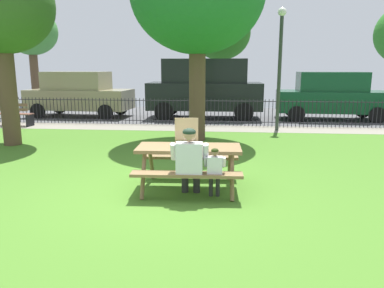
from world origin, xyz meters
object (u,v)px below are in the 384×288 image
object	(u,v)px
parked_car_far_left	(79,94)
parked_car_left	(205,87)
far_tree_left	(31,33)
child_at_table	(215,169)
person_on_park_bench	(11,108)
adult_at_table	(190,160)
parked_car_center	(332,95)
tree_by_fence	(0,8)
pizza_box_open	(186,139)
picnic_table_foreground	(189,156)
lamp_post_walkway	(280,57)
park_bench_left	(10,115)
far_tree_midleft	(221,34)

from	to	relation	value
parked_car_far_left	parked_car_left	xyz separation A→B (m)	(5.47, -0.00, 0.30)
parked_car_left	far_tree_left	world-z (taller)	far_tree_left
parked_car_far_left	child_at_table	bearing A→B (deg)	-57.67
far_tree_left	person_on_park_bench	bearing A→B (deg)	-67.45
adult_at_table	parked_car_center	world-z (taller)	parked_car_center
tree_by_fence	far_tree_left	world-z (taller)	far_tree_left
pizza_box_open	adult_at_table	distance (m)	0.66
tree_by_fence	parked_car_left	xyz separation A→B (m)	(5.01, 6.00, -2.35)
picnic_table_foreground	lamp_post_walkway	world-z (taller)	lamp_post_walkway
pizza_box_open	tree_by_fence	bearing A→B (deg)	148.16
lamp_post_walkway	park_bench_left	bearing A→B (deg)	179.96
adult_at_table	park_bench_left	bearing A→B (deg)	136.17
lamp_post_walkway	parked_car_left	size ratio (longest dim) A/B	0.85
adult_at_table	parked_car_left	world-z (taller)	parked_car_left
lamp_post_walkway	parked_car_left	xyz separation A→B (m)	(-2.67, 2.81, -1.15)
pizza_box_open	far_tree_left	xyz separation A→B (m)	(-10.66, 14.80, 3.19)
pizza_box_open	far_tree_left	world-z (taller)	far_tree_left
parked_car_far_left	parked_car_left	size ratio (longest dim) A/B	0.95
park_bench_left	far_tree_left	size ratio (longest dim) A/B	0.30
tree_by_fence	child_at_table	bearing A→B (deg)	-33.84
person_on_park_bench	parked_car_center	world-z (taller)	parked_car_center
lamp_post_walkway	far_tree_left	xyz separation A→B (m)	(-13.06, 8.34, 1.62)
child_at_table	parked_car_left	world-z (taller)	parked_car_left
adult_at_table	parked_car_center	xyz separation A→B (m)	(4.80, 9.88, 0.35)
far_tree_midleft	child_at_table	bearing A→B (deg)	-88.95
adult_at_table	child_at_table	size ratio (longest dim) A/B	1.36
adult_at_table	far_tree_left	bearing A→B (deg)	124.98
person_on_park_bench	far_tree_left	world-z (taller)	far_tree_left
lamp_post_walkway	parked_car_center	xyz separation A→B (m)	(2.51, 2.81, -1.45)
pizza_box_open	person_on_park_bench	distance (m)	9.70
adult_at_table	parked_car_left	size ratio (longest dim) A/B	0.25
picnic_table_foreground	parked_car_left	bearing A→B (deg)	91.93
lamp_post_walkway	far_tree_midleft	xyz separation A→B (m)	(-2.16, 8.34, 1.48)
lamp_post_walkway	far_tree_left	distance (m)	15.58
park_bench_left	tree_by_fence	xyz separation A→B (m)	(1.98, -3.20, 3.24)
pizza_box_open	adult_at_table	xyz separation A→B (m)	(0.12, -0.61, -0.22)
park_bench_left	parked_car_far_left	distance (m)	3.24
person_on_park_bench	far_tree_midleft	distance (m)	11.63
adult_at_table	lamp_post_walkway	distance (m)	7.64
person_on_park_bench	parked_car_left	world-z (taller)	parked_car_left
parked_car_left	parked_car_center	world-z (taller)	parked_car_left
tree_by_fence	pizza_box_open	bearing A→B (deg)	-31.84
picnic_table_foreground	far_tree_midleft	xyz separation A→B (m)	(0.19, 14.91, 3.34)
child_at_table	lamp_post_walkway	bearing A→B (deg)	75.12
adult_at_table	lamp_post_walkway	xyz separation A→B (m)	(2.29, 7.07, 1.80)
picnic_table_foreground	parked_car_center	world-z (taller)	parked_car_center
tree_by_fence	far_tree_midleft	xyz separation A→B (m)	(5.51, 11.53, 0.29)
park_bench_left	far_tree_midleft	size ratio (longest dim) A/B	0.30
park_bench_left	far_tree_left	xyz separation A→B (m)	(-3.41, 8.33, 3.66)
pizza_box_open	park_bench_left	size ratio (longest dim) A/B	0.30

